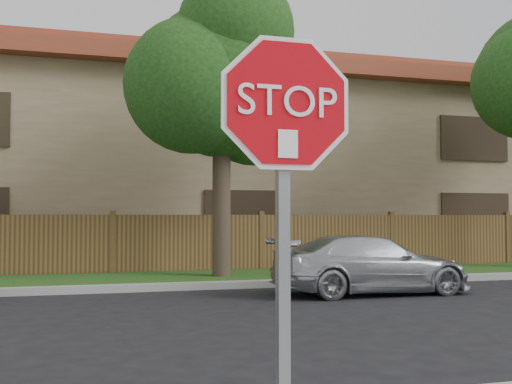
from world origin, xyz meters
name	(u,v)px	position (x,y,z in m)	size (l,w,h in m)	color
far_curb	(118,288)	(0.00, 8.15, 0.07)	(70.00, 0.30, 0.15)	gray
grass_strip	(115,281)	(0.00, 9.80, 0.06)	(70.00, 3.00, 0.12)	#1E4714
fence	(113,246)	(0.00, 11.40, 0.80)	(70.00, 0.12, 1.60)	#4D331B
apartment_building	(107,160)	(0.00, 17.00, 3.53)	(35.20, 9.20, 7.20)	#8C7857
tree_mid	(224,80)	(2.52, 9.57, 4.87)	(4.80, 3.90, 7.35)	#382B21
stop_sign	(285,164)	(0.40, -1.48, 1.83)	(1.01, 0.13, 2.55)	gray
sedan_right	(371,264)	(4.87, 6.49, 0.59)	(1.64, 4.04, 1.17)	#B5BABD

